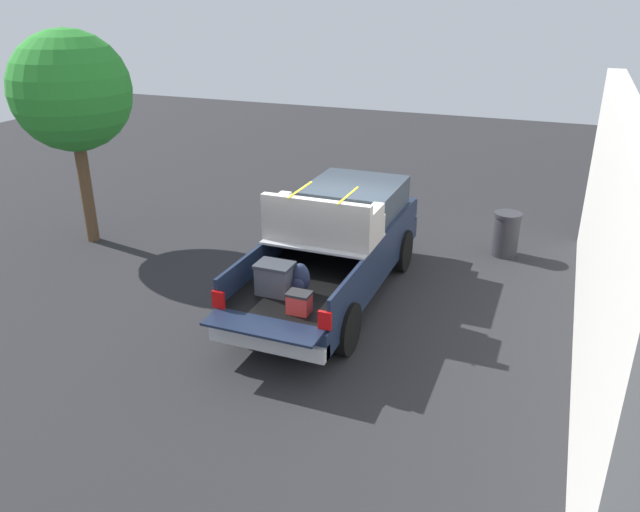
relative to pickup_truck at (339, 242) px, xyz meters
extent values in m
plane|color=#262628|center=(-0.38, 0.00, -0.99)|extent=(40.00, 40.00, 0.00)
cube|color=#162138|center=(-0.38, 0.00, -0.36)|extent=(5.50, 1.92, 0.43)
cube|color=black|center=(-1.58, 0.00, -0.12)|extent=(2.80, 1.80, 0.04)
cube|color=#162138|center=(-1.58, 0.93, 0.11)|extent=(2.80, 0.06, 0.50)
cube|color=#162138|center=(-1.58, -0.93, 0.11)|extent=(2.80, 0.06, 0.50)
cube|color=#162138|center=(-0.21, 0.00, 0.11)|extent=(0.06, 1.80, 0.50)
cube|color=#162138|center=(-3.25, 0.00, -0.12)|extent=(0.55, 1.80, 0.04)
cube|color=#B2B2B7|center=(-0.80, 0.00, 0.38)|extent=(1.25, 1.92, 0.04)
cube|color=#162138|center=(0.97, 0.00, 0.11)|extent=(2.30, 1.92, 0.50)
cube|color=#2D3842|center=(0.87, 0.00, 0.64)|extent=(1.94, 1.76, 0.57)
cube|color=#162138|center=(2.32, 0.00, 0.05)|extent=(0.40, 1.82, 0.38)
cube|color=#B2B2B7|center=(-3.10, 0.00, -0.46)|extent=(0.24, 1.92, 0.24)
cube|color=red|center=(-3.00, 0.88, 0.04)|extent=(0.06, 0.20, 0.28)
cube|color=red|center=(-3.00, -0.88, 0.04)|extent=(0.06, 0.20, 0.28)
cylinder|color=black|center=(1.37, 0.88, -0.55)|extent=(0.87, 0.30, 0.87)
cylinder|color=black|center=(1.37, -0.88, -0.55)|extent=(0.87, 0.30, 0.87)
cylinder|color=black|center=(-2.13, 0.88, -0.55)|extent=(0.87, 0.30, 0.87)
cylinder|color=black|center=(-2.13, -0.88, -0.55)|extent=(0.87, 0.30, 0.87)
cube|color=#474C56|center=(-2.21, 0.29, 0.13)|extent=(0.40, 0.55, 0.47)
cube|color=#31353C|center=(-2.21, 0.29, 0.40)|extent=(0.44, 0.59, 0.05)
ellipsoid|color=#283351|center=(-2.03, -0.08, 0.15)|extent=(0.20, 0.33, 0.51)
ellipsoid|color=#283351|center=(-2.14, -0.08, 0.08)|extent=(0.09, 0.23, 0.22)
cube|color=red|center=(-2.68, -0.34, 0.05)|extent=(0.26, 0.34, 0.30)
cube|color=#262628|center=(-2.68, -0.34, 0.22)|extent=(0.28, 0.36, 0.04)
cube|color=#9E9993|center=(-0.80, 0.00, 0.61)|extent=(0.93, 1.97, 0.42)
cube|color=#9E9993|center=(-1.19, 0.00, 1.02)|extent=(0.16, 1.97, 0.40)
cube|color=#9E9993|center=(-0.75, 0.88, 0.93)|extent=(0.69, 0.20, 0.22)
cube|color=#9E9993|center=(-0.75, -0.89, 0.93)|extent=(0.69, 0.20, 0.22)
cube|color=yellow|center=(-0.80, 0.44, 1.23)|extent=(1.03, 0.03, 0.02)
cube|color=yellow|center=(-0.80, -0.45, 1.23)|extent=(1.03, 0.03, 0.02)
cube|color=silver|center=(-0.98, -4.52, 0.97)|extent=(10.80, 0.36, 3.93)
cylinder|color=brown|center=(0.34, 6.29, 0.34)|extent=(0.27, 0.27, 2.67)
sphere|color=#29872C|center=(0.34, 6.29, 2.45)|extent=(2.58, 2.58, 2.58)
cylinder|color=#2D2D33|center=(3.01, -2.82, -0.54)|extent=(0.56, 0.56, 0.90)
cylinder|color=#2D2D33|center=(3.01, -2.82, -0.05)|extent=(0.60, 0.60, 0.08)
camera|label=1|loc=(-10.29, -3.72, 4.39)|focal=34.69mm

